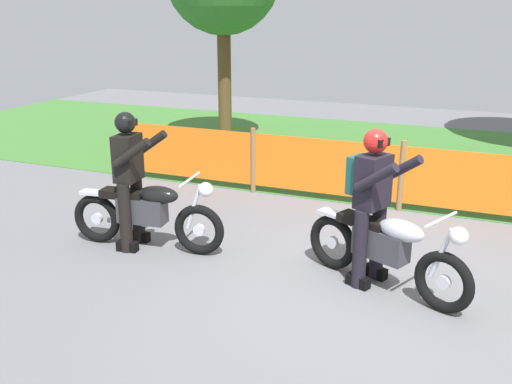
# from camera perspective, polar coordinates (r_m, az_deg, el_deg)

# --- Properties ---
(ground) EXTENTS (24.00, 24.00, 0.02)m
(ground) POSITION_cam_1_polar(r_m,az_deg,el_deg) (6.35, 10.34, -9.17)
(ground) COLOR slate
(grass_verge) EXTENTS (24.00, 6.57, 0.01)m
(grass_verge) POSITION_cam_1_polar(r_m,az_deg,el_deg) (11.82, 16.50, 3.25)
(grass_verge) COLOR #427A33
(grass_verge) RESTS_ON ground
(barrier_fence) EXTENTS (9.38, 0.08, 1.05)m
(barrier_fence) POSITION_cam_1_polar(r_m,az_deg,el_deg) (8.53, 14.29, 1.65)
(barrier_fence) COLOR olive
(barrier_fence) RESTS_ON ground
(motorcycle_lead) EXTENTS (1.88, 0.96, 0.95)m
(motorcycle_lead) POSITION_cam_1_polar(r_m,az_deg,el_deg) (6.14, 12.81, -5.48)
(motorcycle_lead) COLOR black
(motorcycle_lead) RESTS_ON ground
(motorcycle_trailing) EXTENTS (2.01, 0.59, 0.95)m
(motorcycle_trailing) POSITION_cam_1_polar(r_m,az_deg,el_deg) (7.11, -10.79, -2.05)
(motorcycle_trailing) COLOR black
(motorcycle_trailing) RESTS_ON ground
(rider_lead) EXTENTS (0.78, 0.69, 1.69)m
(rider_lead) POSITION_cam_1_polar(r_m,az_deg,el_deg) (6.07, 11.41, -0.66)
(rider_lead) COLOR black
(rider_lead) RESTS_ON ground
(rider_trailing) EXTENTS (0.60, 0.59, 1.69)m
(rider_trailing) POSITION_cam_1_polar(r_m,az_deg,el_deg) (7.05, -12.43, 1.59)
(rider_trailing) COLOR black
(rider_trailing) RESTS_ON ground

